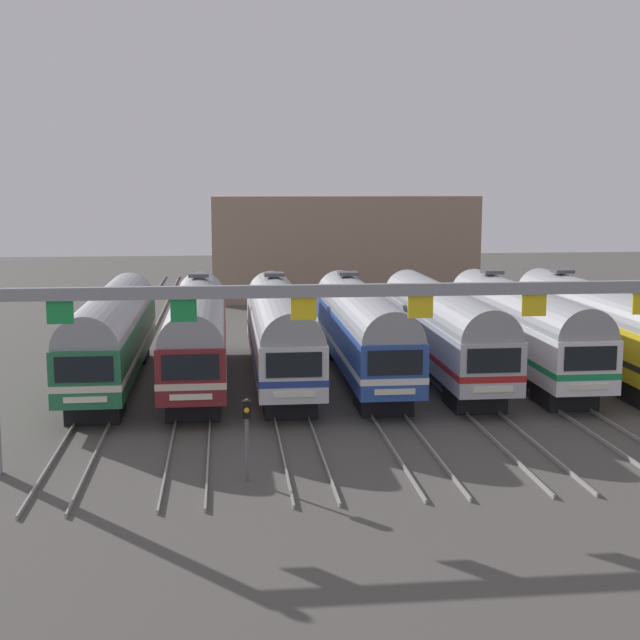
% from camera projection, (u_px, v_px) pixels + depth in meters
% --- Properties ---
extents(ground_plane, '(160.00, 160.00, 0.00)m').
position_uv_depth(ground_plane, '(361.00, 379.00, 45.55)').
color(ground_plane, '#4C4944').
extents(track_bed, '(26.47, 70.00, 0.15)m').
position_uv_depth(track_bed, '(324.00, 325.00, 62.24)').
color(track_bed, gray).
rests_on(track_bed, ground).
extents(commuter_train_green, '(2.88, 18.06, 4.77)m').
position_uv_depth(commuter_train_green, '(112.00, 332.00, 43.81)').
color(commuter_train_green, '#236B42').
rests_on(commuter_train_green, ground).
extents(commuter_train_maroon, '(2.88, 18.06, 5.05)m').
position_uv_depth(commuter_train_maroon, '(197.00, 330.00, 44.25)').
color(commuter_train_maroon, maroon).
rests_on(commuter_train_maroon, ground).
extents(commuter_train_silver, '(2.88, 18.06, 5.05)m').
position_uv_depth(commuter_train_silver, '(280.00, 329.00, 44.69)').
color(commuter_train_silver, silver).
rests_on(commuter_train_silver, ground).
extents(commuter_train_blue, '(2.88, 18.06, 5.05)m').
position_uv_depth(commuter_train_blue, '(362.00, 328.00, 45.14)').
color(commuter_train_blue, '#284C9E').
rests_on(commuter_train_blue, ground).
extents(commuter_train_stainless, '(2.88, 18.06, 4.77)m').
position_uv_depth(commuter_train_stainless, '(441.00, 326.00, 45.57)').
color(commuter_train_stainless, '#B2B5BA').
rests_on(commuter_train_stainless, ground).
extents(commuter_train_white, '(2.88, 18.06, 5.05)m').
position_uv_depth(commuter_train_white, '(520.00, 325.00, 46.02)').
color(commuter_train_white, white).
rests_on(commuter_train_white, ground).
extents(commuter_train_yellow, '(2.88, 18.06, 5.05)m').
position_uv_depth(commuter_train_yellow, '(597.00, 323.00, 46.46)').
color(commuter_train_yellow, gold).
rests_on(commuter_train_yellow, ground).
extents(catenary_gantry, '(30.20, 0.44, 6.97)m').
position_uv_depth(catenary_gantry, '(420.00, 312.00, 31.45)').
color(catenary_gantry, gray).
rests_on(catenary_gantry, ground).
extents(yard_signal_mast, '(0.28, 0.35, 2.86)m').
position_uv_depth(yard_signal_mast, '(247.00, 424.00, 29.62)').
color(yard_signal_mast, '#59595E').
rests_on(yard_signal_mast, ground).
extents(maintenance_building, '(22.47, 10.00, 8.89)m').
position_uv_depth(maintenance_building, '(341.00, 246.00, 78.15)').
color(maintenance_building, gray).
rests_on(maintenance_building, ground).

